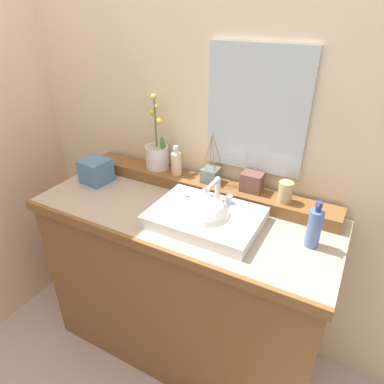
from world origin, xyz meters
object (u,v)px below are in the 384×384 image
(soap_bar, at_px, (190,193))
(reed_diffuser, at_px, (211,174))
(lotion_bottle, at_px, (314,228))
(trinket_box, at_px, (252,182))
(tissue_box, at_px, (96,171))
(soap_dispenser, at_px, (176,163))
(potted_plant, at_px, (157,153))
(sink_basin, at_px, (204,219))
(tumbler_cup, at_px, (285,192))

(soap_bar, xyz_separation_m, reed_diffuser, (0.03, 0.16, 0.03))
(lotion_bottle, bearing_deg, trinket_box, 147.60)
(trinket_box, xyz_separation_m, tissue_box, (-0.76, -0.19, -0.04))
(soap_dispenser, bearing_deg, trinket_box, 2.76)
(reed_diffuser, bearing_deg, soap_bar, -100.41)
(reed_diffuser, height_order, trinket_box, reed_diffuser)
(soap_bar, xyz_separation_m, lotion_bottle, (0.55, -0.03, 0.02))
(trinket_box, height_order, lotion_bottle, lotion_bottle)
(potted_plant, bearing_deg, sink_basin, -33.52)
(soap_dispenser, xyz_separation_m, tumbler_cup, (0.54, -0.01, -0.01))
(sink_basin, height_order, lotion_bottle, lotion_bottle)
(sink_basin, bearing_deg, soap_dispenser, 138.67)
(reed_diffuser, distance_m, trinket_box, 0.20)
(sink_basin, height_order, soap_dispenser, soap_dispenser)
(potted_plant, relative_size, lotion_bottle, 1.96)
(sink_basin, height_order, soap_bar, sink_basin)
(trinket_box, bearing_deg, potted_plant, 178.64)
(reed_diffuser, bearing_deg, lotion_bottle, -20.39)
(lotion_bottle, bearing_deg, soap_bar, 176.33)
(lotion_bottle, height_order, tissue_box, lotion_bottle)
(sink_basin, relative_size, tissue_box, 3.48)
(tissue_box, bearing_deg, soap_bar, 2.17)
(sink_basin, bearing_deg, tissue_box, 173.23)
(trinket_box, bearing_deg, soap_bar, -145.03)
(soap_bar, height_order, reed_diffuser, reed_diffuser)
(potted_plant, distance_m, lotion_bottle, 0.85)
(potted_plant, height_order, reed_diffuser, potted_plant)
(reed_diffuser, distance_m, tissue_box, 0.59)
(trinket_box, distance_m, lotion_bottle, 0.38)
(tumbler_cup, relative_size, lotion_bottle, 0.48)
(potted_plant, height_order, trinket_box, potted_plant)
(sink_basin, xyz_separation_m, potted_plant, (-0.41, 0.27, 0.11))
(tumbler_cup, xyz_separation_m, lotion_bottle, (0.16, -0.17, -0.02))
(reed_diffuser, bearing_deg, tumbler_cup, -2.80)
(sink_basin, xyz_separation_m, soap_bar, (-0.12, 0.10, 0.04))
(potted_plant, relative_size, tumbler_cup, 4.05)
(soap_dispenser, relative_size, tissue_box, 1.15)
(soap_bar, xyz_separation_m, trinket_box, (0.23, 0.17, 0.04))
(tumbler_cup, height_order, tissue_box, tumbler_cup)
(soap_bar, xyz_separation_m, tumbler_cup, (0.39, 0.14, 0.04))
(tissue_box, bearing_deg, tumbler_cup, 9.85)
(soap_dispenser, bearing_deg, reed_diffuser, 3.09)
(soap_bar, xyz_separation_m, potted_plant, (-0.28, 0.17, 0.07))
(reed_diffuser, relative_size, lotion_bottle, 1.30)
(lotion_bottle, bearing_deg, potted_plant, 166.06)
(soap_bar, bearing_deg, soap_dispenser, 136.43)
(soap_dispenser, height_order, tissue_box, soap_dispenser)
(lotion_bottle, bearing_deg, reed_diffuser, 159.61)
(tumbler_cup, distance_m, tissue_box, 0.94)
(lotion_bottle, bearing_deg, sink_basin, -171.50)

